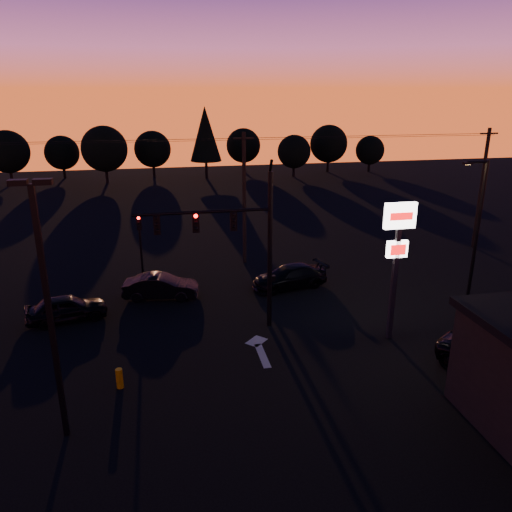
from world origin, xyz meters
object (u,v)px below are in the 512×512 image
Objects in this scene: secondary_signal at (140,239)px; car_left at (66,308)px; traffic_signal_mast at (238,236)px; parking_lot_light at (47,298)px; suv_parked at (504,361)px; car_right at (289,277)px; pylon_sign at (398,243)px; car_mid at (161,287)px; bollard at (119,378)px; streetlight at (477,223)px.

car_left is at bearing -128.82° from secondary_signal.
parking_lot_light is (-7.40, -6.99, 0.33)m from traffic_signal_mast.
secondary_signal is 0.81× the size of suv_parked.
secondary_signal is 9.52m from car_right.
traffic_signal_mast is 2.09× the size of car_left.
traffic_signal_mast is 10.19m from parking_lot_light.
car_left is at bearing 163.01° from traffic_signal_mast.
pylon_sign is at bearing -19.36° from traffic_signal_mast.
parking_lot_light is at bearing -99.79° from secondary_signal.
car_mid is (4.95, 2.04, 0.01)m from car_left.
suv_parked is at bearing -8.48° from bollard.
car_right reaches higher than bollard.
parking_lot_light is at bearing -162.77° from pylon_sign.
suv_parked reaches higher than car_left.
bollard is at bearing -171.77° from pylon_sign.
suv_parked is (3.18, -4.23, -4.16)m from pylon_sign.
car_right is at bearing -92.75° from car_left.
streetlight is 1.48× the size of suv_parked.
traffic_signal_mast reaches higher than pylon_sign.
streetlight reaches higher than car_mid.
secondary_signal is 0.54× the size of streetlight.
suv_parked is at bearing -119.78° from car_mid.
bollard is at bearing -93.84° from secondary_signal.
parking_lot_light reaches higher than pylon_sign.
pylon_sign is 13.68m from bollard.
traffic_signal_mast reaches higher than bollard.
pylon_sign is at bearing 8.23° from bollard.
car_right is 0.88× the size of suv_parked.
pylon_sign reaches higher than car_left.
streetlight reaches higher than bollard.
parking_lot_light is at bearing -158.35° from streetlight.
car_left is (-3.08, 7.03, 0.27)m from bollard.
secondary_signal reaches higher than car_right.
streetlight is at bearing -90.93° from car_mid.
traffic_signal_mast is 12.97m from suv_parked.
secondary_signal is 0.64× the size of pylon_sign.
traffic_signal_mast is at bearing -173.86° from streetlight.
streetlight is at bearing 6.14° from traffic_signal_mast.
pylon_sign reaches higher than car_mid.
streetlight is 20.94m from bollard.
streetlight reaches higher than secondary_signal.
car_right is at bearing 161.53° from streetlight.
traffic_signal_mast is 7.58m from car_right.
suv_parked is (15.97, -2.38, 0.32)m from bollard.
secondary_signal is 0.92× the size of car_right.
parking_lot_light is 1.92× the size of car_right.
car_right is (11.38, 11.85, -4.58)m from parking_lot_light.
parking_lot_light reaches higher than car_left.
traffic_signal_mast is 1.59× the size of suv_parked.
secondary_signal reaches higher than bollard.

